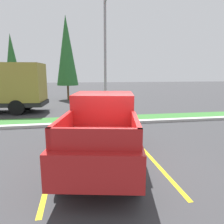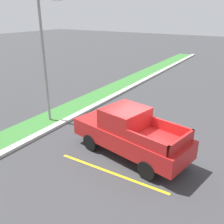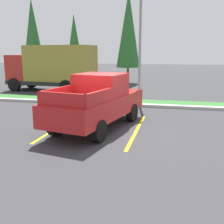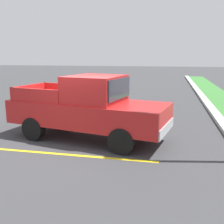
{
  "view_description": "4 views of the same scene",
  "coord_description": "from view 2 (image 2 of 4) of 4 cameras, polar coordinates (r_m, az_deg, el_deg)",
  "views": [
    {
      "loc": [
        -1.2,
        -5.71,
        2.69
      ],
      "look_at": [
        0.2,
        2.23,
        1.19
      ],
      "focal_mm": 33.05,
      "sensor_mm": 36.0,
      "label": 1
    },
    {
      "loc": [
        -8.9,
        -4.04,
        5.85
      ],
      "look_at": [
        0.48,
        1.73,
        1.4
      ],
      "focal_mm": 40.18,
      "sensor_mm": 36.0,
      "label": 2
    },
    {
      "loc": [
        2.51,
        -9.84,
        2.91
      ],
      "look_at": [
        0.22,
        0.08,
        0.71
      ],
      "focal_mm": 44.46,
      "sensor_mm": 36.0,
      "label": 3
    },
    {
      "loc": [
        7.69,
        2.85,
        2.73
      ],
      "look_at": [
        -0.16,
        1.15,
        1.0
      ],
      "focal_mm": 42.38,
      "sensor_mm": 36.0,
      "label": 4
    }
  ],
  "objects": [
    {
      "name": "street_light",
      "position": [
        13.69,
        -14.83,
        12.64
      ],
      "size": [
        0.24,
        1.49,
        6.5
      ],
      "color": "gray",
      "rests_on": "ground"
    },
    {
      "name": "pickup_truck_main",
      "position": [
        10.7,
        3.94,
        -4.79
      ],
      "size": [
        2.91,
        5.5,
        2.1
      ],
      "color": "black",
      "rests_on": "ground"
    },
    {
      "name": "grass_median",
      "position": [
        14.69,
        -15.7,
        -2.22
      ],
      "size": [
        56.0,
        1.8,
        0.06
      ],
      "primitive_type": "cube",
      "color": "#387533",
      "rests_on": "ground"
    },
    {
      "name": "parking_line_near",
      "position": [
        10.05,
        -0.25,
        -13.59
      ],
      "size": [
        0.12,
        4.8,
        0.01
      ],
      "primitive_type": "cube",
      "color": "yellow",
      "rests_on": "ground"
    },
    {
      "name": "ground_plane",
      "position": [
        11.39,
        6.24,
        -9.06
      ],
      "size": [
        120.0,
        120.0,
        0.0
      ],
      "primitive_type": "plane",
      "color": "#38383A"
    },
    {
      "name": "curb_strip",
      "position": [
        13.94,
        -12.6,
        -3.06
      ],
      "size": [
        56.0,
        0.4,
        0.15
      ],
      "primitive_type": "cube",
      "color": "#B2B2AD",
      "rests_on": "ground"
    },
    {
      "name": "parking_line_far",
      "position": [
        12.39,
        7.38,
        -6.36
      ],
      "size": [
        0.12,
        4.8,
        0.01
      ],
      "primitive_type": "cube",
      "color": "yellow",
      "rests_on": "ground"
    }
  ]
}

